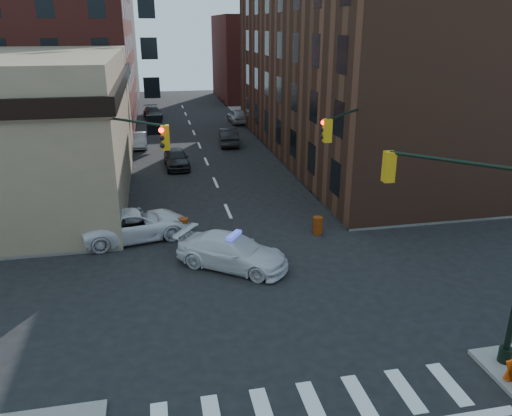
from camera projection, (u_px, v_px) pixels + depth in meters
name	position (u px, v px, depth m)	size (l,w,h in m)	color
ground	(263.00, 292.00, 21.12)	(140.00, 140.00, 0.00)	black
sidewalk_ne	(401.00, 126.00, 55.55)	(34.00, 54.50, 0.15)	gray
apartment_block	(0.00, 11.00, 50.24)	(25.00, 25.00, 24.00)	#5C211D
commercial_row_ne	(357.00, 71.00, 41.85)	(14.00, 34.00, 14.00)	#4E2C1F
filler_nw	(64.00, 44.00, 72.31)	(20.00, 18.00, 16.00)	brown
filler_ne	(271.00, 58.00, 75.01)	(16.00, 16.00, 12.00)	#5C211D
signal_pole_se	(490.00, 230.00, 15.59)	(5.40, 5.27, 8.00)	black
signal_pole_nw	(118.00, 168.00, 23.42)	(3.58, 3.67, 8.00)	black
signal_pole_ne	(352.00, 155.00, 25.65)	(3.67, 3.58, 8.00)	black
tree_ne_near	(283.00, 109.00, 45.23)	(3.00, 3.00, 4.85)	black
tree_ne_far	(264.00, 97.00, 52.59)	(3.00, 3.00, 4.85)	black
police_car	(232.00, 252.00, 23.10)	(2.17, 5.33, 1.55)	white
pickup	(135.00, 225.00, 26.20)	(2.61, 5.66, 1.57)	white
parked_car_wnear	(176.00, 158.00, 39.35)	(1.79, 4.46, 1.52)	black
parked_car_wfar	(139.00, 140.00, 45.92)	(1.40, 4.01, 1.32)	#989AA0
parked_car_wdeep	(153.00, 113.00, 60.14)	(1.94, 4.77, 1.38)	black
parked_car_enear	(229.00, 136.00, 46.85)	(1.68, 4.81, 1.58)	black
parked_car_efar	(238.00, 116.00, 57.39)	(1.91, 4.74, 1.62)	#9B9FA4
pedestrian_a	(30.00, 237.00, 24.35)	(0.57, 0.37, 1.56)	black
pedestrian_b	(37.00, 231.00, 24.92)	(0.80, 0.62, 1.64)	black
pedestrian_c	(41.00, 218.00, 26.26)	(1.12, 0.47, 1.91)	#1D212C
barrel_road	(318.00, 225.00, 26.90)	(0.54, 0.54, 0.96)	#C13E09
barrel_bank	(184.00, 227.00, 26.73)	(0.54, 0.54, 0.96)	red
barricade_nw_a	(108.00, 230.00, 25.90)	(1.25, 0.63, 0.94)	red
barricade_nw_b	(59.00, 240.00, 24.73)	(1.25, 0.63, 0.94)	orange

